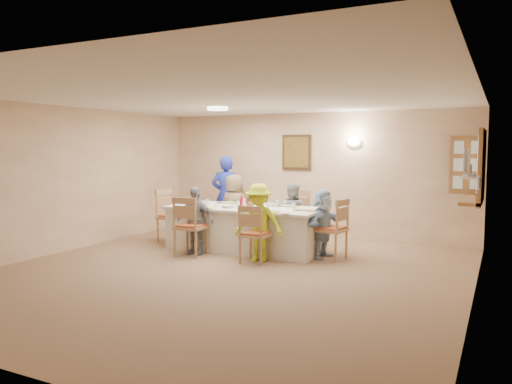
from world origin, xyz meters
The scene contains 49 objects.
ground centered at (0.00, 0.00, 0.00)m, with size 7.00×7.00×0.00m, color #957454.
room_walls centered at (0.00, 0.00, 1.51)m, with size 7.00×7.00×7.00m.
wall_picture centered at (-0.30, 3.46, 1.70)m, with size 0.62×0.05×0.72m.
wall_sconce centered at (0.90, 3.44, 1.90)m, with size 0.26×0.09×0.18m, color white.
ceiling_light centered at (-1.00, 1.50, 2.47)m, with size 0.36×0.36×0.05m, color white.
serving_hatch centered at (3.21, 2.40, 1.50)m, with size 0.06×1.50×1.15m, color #986337.
hatch_sill centered at (3.09, 2.40, 0.97)m, with size 0.30×1.50×0.05m, color #986337.
shutter_door centered at (2.95, 3.16, 1.50)m, with size 0.55×0.04×1.00m, color #986337.
fan_shelf centered at (3.13, 1.05, 1.40)m, with size 0.22×0.36×0.03m, color white.
desk_fan centered at (3.10, 1.05, 1.55)m, with size 0.30×0.30×0.28m, color #A5A5A8, non-canonical shape.
dining_table centered at (-0.51, 1.60, 0.38)m, with size 2.76×1.17×0.76m, color silver.
chair_back_left centered at (-1.11, 2.40, 0.48)m, with size 0.46×0.46×0.97m, color tan, non-canonical shape.
chair_back_right centered at (0.09, 2.40, 0.51)m, with size 0.49×0.49×1.02m, color tan, non-canonical shape.
chair_front_left centered at (-1.11, 0.80, 0.50)m, with size 0.48×0.48×1.00m, color tan, non-canonical shape.
chair_front_right centered at (0.09, 0.80, 0.46)m, with size 0.44×0.44×0.92m, color tan, non-canonical shape.
chair_left_end centered at (-2.06, 1.60, 0.51)m, with size 0.49×0.49×1.02m, color tan, non-canonical shape.
chair_right_end centered at (1.04, 1.60, 0.49)m, with size 0.47×0.47×0.99m, color tan, non-canonical shape.
diner_back_left centered at (-1.11, 2.28, 0.64)m, with size 0.64×0.43×1.29m, color #7B6549.
diner_back_right centered at (0.09, 2.28, 0.58)m, with size 0.58×0.46×1.16m, color #949CA5.
diner_front_left centered at (-1.11, 0.92, 0.57)m, with size 0.69×0.32×1.15m, color gray.
diner_front_right centered at (0.09, 0.92, 0.62)m, with size 0.84×0.54×1.23m, color #D9F526.
diner_right_end centered at (0.91, 1.60, 0.56)m, with size 0.52×1.08×1.12m, color #A2C3EA.
caregiver centered at (-1.56, 2.75, 0.82)m, with size 0.69×0.57×1.63m, color #212EB1.
placemat_fl centered at (-1.11, 1.18, 0.76)m, with size 0.34×0.25×0.01m, color #472B19.
plate_fl centered at (-1.11, 1.18, 0.77)m, with size 0.24×0.24×0.01m, color white.
napkin_fl centered at (-0.93, 1.13, 0.77)m, with size 0.15×0.15×0.01m, color yellow.
placemat_fr centered at (0.09, 1.18, 0.76)m, with size 0.35×0.26×0.01m, color #472B19.
plate_fr centered at (0.09, 1.18, 0.77)m, with size 0.23×0.23×0.01m, color white.
napkin_fr centered at (0.27, 1.13, 0.77)m, with size 0.13×0.13×0.01m, color yellow.
placemat_bl centered at (-1.11, 2.02, 0.76)m, with size 0.38×0.28×0.01m, color #472B19.
plate_bl centered at (-1.11, 2.02, 0.77)m, with size 0.24×0.24×0.02m, color white.
napkin_bl centered at (-0.93, 1.97, 0.77)m, with size 0.14×0.14×0.01m, color yellow.
placemat_br centered at (0.09, 2.02, 0.76)m, with size 0.36×0.26×0.01m, color #472B19.
plate_br centered at (0.09, 2.02, 0.77)m, with size 0.23×0.23×0.01m, color white.
napkin_br centered at (0.27, 1.97, 0.77)m, with size 0.14×0.14×0.01m, color yellow.
placemat_le centered at (-1.61, 1.60, 0.76)m, with size 0.36×0.27×0.01m, color #472B19.
plate_le centered at (-1.61, 1.60, 0.77)m, with size 0.23×0.23×0.01m, color white.
napkin_le centered at (-1.43, 1.55, 0.77)m, with size 0.14×0.14×0.01m, color yellow.
placemat_re centered at (0.61, 1.60, 0.76)m, with size 0.34×0.25×0.01m, color #472B19.
plate_re centered at (0.61, 1.60, 0.77)m, with size 0.24×0.24×0.01m, color white.
napkin_re centered at (0.79, 1.55, 0.77)m, with size 0.14×0.14×0.01m, color yellow.
teacup_a centered at (-1.35, 1.30, 0.80)m, with size 0.14×0.14×0.08m, color white.
teacup_b centered at (-0.13, 2.15, 0.80)m, with size 0.11×0.11×0.09m, color white.
bowl_a centered at (-0.73, 1.36, 0.79)m, with size 0.29×0.29×0.06m, color white.
bowl_b centered at (-0.16, 1.89, 0.79)m, with size 0.21×0.21×0.06m, color white.
condiment_ketchup centered at (-0.59, 1.62, 0.87)m, with size 0.11×0.11×0.22m, color #A30E1C.
condiment_brown centered at (-0.46, 1.68, 0.86)m, with size 0.12×0.12×0.20m, color brown.
condiment_malt centered at (-0.39, 1.55, 0.83)m, with size 0.14×0.14×0.14m, color brown.
drinking_glass centered at (-0.66, 1.65, 0.82)m, with size 0.07×0.07×0.11m, color silver.
Camera 1 is at (3.52, -6.07, 1.78)m, focal length 35.00 mm.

